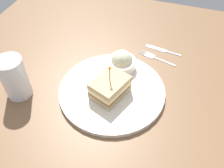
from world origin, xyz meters
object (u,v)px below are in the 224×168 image
at_px(drink_glass, 15,80).
at_px(knife, 161,50).
at_px(fork, 153,57).
at_px(coleslaw_bowl, 122,62).
at_px(sandwich_half_center, 109,87).
at_px(plate, 112,91).

distance_m(drink_glass, knife, 0.45).
xyz_separation_m(drink_glass, fork, (-0.26, 0.31, -0.05)).
xyz_separation_m(coleslaw_bowl, drink_glass, (0.17, -0.24, 0.02)).
bearing_deg(sandwich_half_center, drink_glass, -74.94).
distance_m(coleslaw_bowl, fork, 0.12).
xyz_separation_m(plate, sandwich_half_center, (0.02, -0.00, 0.03)).
distance_m(sandwich_half_center, knife, 0.26).
height_order(plate, fork, plate).
distance_m(fork, knife, 0.05).
bearing_deg(plate, fork, 156.72).
bearing_deg(plate, drink_glass, -71.15).
bearing_deg(sandwich_half_center, knife, 157.89).
relative_size(plate, coleslaw_bowl, 3.46).
bearing_deg(drink_glass, coleslaw_bowl, 125.42).
bearing_deg(coleslaw_bowl, drink_glass, -54.58).
bearing_deg(drink_glass, knife, 132.47).
height_order(fork, knife, same).
relative_size(sandwich_half_center, fork, 0.93).
bearing_deg(drink_glass, sandwich_half_center, 105.06).
distance_m(plate, fork, 0.20).
relative_size(plate, drink_glass, 2.43).
xyz_separation_m(fork, knife, (-0.04, 0.02, 0.00)).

